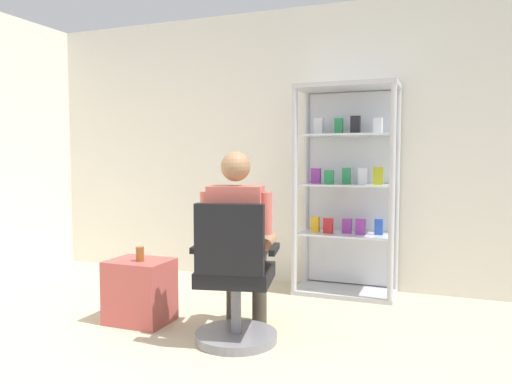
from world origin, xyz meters
TOP-DOWN VIEW (x-y plane):
  - back_wall at (0.00, 3.00)m, footprint 6.00×0.10m
  - display_cabinet_main at (0.40, 2.76)m, footprint 0.90×0.45m
  - office_chair at (-0.04, 1.21)m, footprint 0.61×0.58m
  - seated_shopkeeper at (-0.08, 1.37)m, footprint 0.55×0.61m
  - storage_crate at (-0.89, 1.35)m, footprint 0.45×0.36m
  - tea_glass at (-0.86, 1.32)m, footprint 0.06×0.06m

SIDE VIEW (x-z plane):
  - storage_crate at x=-0.89m, z-range 0.00..0.48m
  - office_chair at x=-0.04m, z-range -0.09..0.87m
  - tea_glass at x=-0.86m, z-range 0.48..0.59m
  - seated_shopkeeper at x=-0.08m, z-range 0.07..1.36m
  - display_cabinet_main at x=0.40m, z-range 0.01..1.91m
  - back_wall at x=0.00m, z-range 0.00..2.70m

